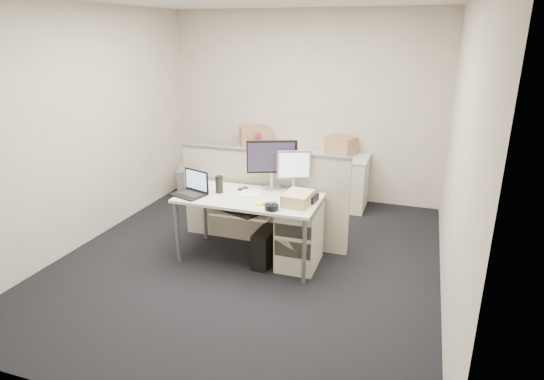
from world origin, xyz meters
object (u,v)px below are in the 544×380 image
(monitor_main, at_px, (272,165))
(laptop, at_px, (188,184))
(desk_phone, at_px, (306,197))
(desk, at_px, (249,202))

(monitor_main, distance_m, laptop, 0.93)
(monitor_main, bearing_deg, desk_phone, -49.30)
(desk, height_order, monitor_main, monitor_main)
(laptop, xyz_separation_m, desk_phone, (1.22, 0.25, -0.09))
(desk, distance_m, monitor_main, 0.49)
(desk, relative_size, desk_phone, 6.63)
(desk, xyz_separation_m, monitor_main, (0.15, 0.32, 0.34))
(monitor_main, xyz_separation_m, laptop, (-0.77, -0.49, -0.15))
(desk, height_order, laptop, laptop)
(laptop, relative_size, desk_phone, 1.50)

